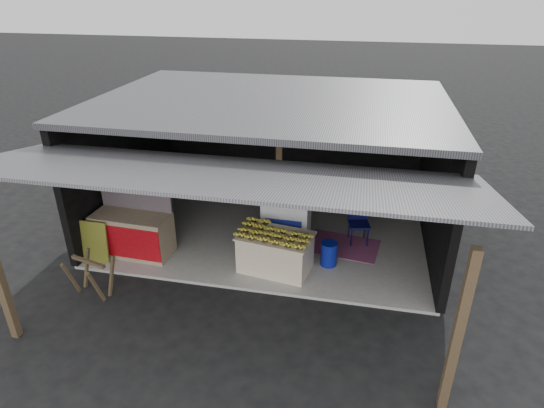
% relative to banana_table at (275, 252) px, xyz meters
% --- Properties ---
extents(ground, '(80.00, 80.00, 0.00)m').
position_rel_banana_table_xyz_m(ground, '(-0.46, -0.75, -0.45)').
color(ground, black).
rests_on(ground, ground).
extents(concrete_slab, '(7.00, 5.00, 0.06)m').
position_rel_banana_table_xyz_m(concrete_slab, '(-0.46, 1.75, -0.42)').
color(concrete_slab, gray).
rests_on(concrete_slab, ground).
extents(shophouse, '(7.40, 7.29, 3.02)m').
position_rel_banana_table_xyz_m(shophouse, '(-0.45, 2.07, 1.65)').
color(shophouse, black).
rests_on(shophouse, ground).
extents(banana_table, '(1.52, 1.07, 0.77)m').
position_rel_banana_table_xyz_m(banana_table, '(0.00, 0.00, 0.00)').
color(banana_table, beige).
rests_on(banana_table, concrete_slab).
extents(banana_pile, '(1.39, 0.96, 0.15)m').
position_rel_banana_table_xyz_m(banana_pile, '(-0.00, -0.00, 0.46)').
color(banana_pile, gold).
rests_on(banana_pile, banana_table).
extents(white_crate, '(0.98, 0.68, 1.08)m').
position_rel_banana_table_xyz_m(white_crate, '(0.04, 0.99, 0.15)').
color(white_crate, white).
rests_on(white_crate, concrete_slab).
extents(neighbor_stall, '(1.61, 0.79, 1.62)m').
position_rel_banana_table_xyz_m(neighbor_stall, '(-3.00, 0.00, 0.10)').
color(neighbor_stall, '#998466').
rests_on(neighbor_stall, concrete_slab).
extents(green_signboard, '(0.58, 0.14, 0.87)m').
position_rel_banana_table_xyz_m(green_signboard, '(-3.62, -0.45, 0.05)').
color(green_signboard, black).
rests_on(green_signboard, concrete_slab).
extents(sawhorse, '(0.80, 0.79, 0.74)m').
position_rel_banana_table_xyz_m(sawhorse, '(-3.11, -1.40, 0.02)').
color(sawhorse, '#4B3B25').
rests_on(sawhorse, ground).
extents(water_barrel, '(0.32, 0.32, 0.48)m').
position_rel_banana_table_xyz_m(water_barrel, '(1.01, 0.37, -0.15)').
color(water_barrel, navy).
rests_on(water_barrel, concrete_slab).
extents(plastic_chair, '(0.51, 0.51, 0.90)m').
position_rel_banana_table_xyz_m(plastic_chair, '(1.53, 1.46, 0.15)').
color(plastic_chair, '#0A0A3B').
rests_on(plastic_chair, concrete_slab).
extents(magenta_rug, '(1.63, 1.21, 0.01)m').
position_rel_banana_table_xyz_m(magenta_rug, '(1.25, 1.15, -0.38)').
color(magenta_rug, '#7F1C5F').
rests_on(magenta_rug, concrete_slab).
extents(picture_frames, '(1.62, 0.04, 0.46)m').
position_rel_banana_table_xyz_m(picture_frames, '(-0.62, 4.15, 1.48)').
color(picture_frames, black).
rests_on(picture_frames, shophouse).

